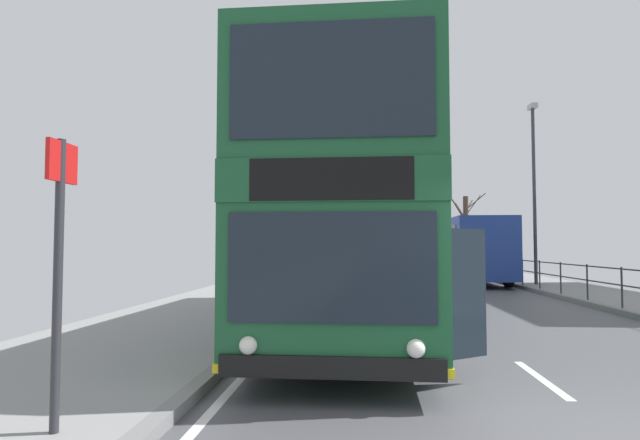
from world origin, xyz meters
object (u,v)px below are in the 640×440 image
object	(u,v)px
background_bus_far_lane	(465,248)
bare_tree_far_00	(466,230)
street_lamp_far_side	(534,179)
double_decker_bus_main	(350,217)
bus_stop_sign_near	(59,250)

from	to	relation	value
background_bus_far_lane	bare_tree_far_00	bearing A→B (deg)	78.27
street_lamp_far_side	bare_tree_far_00	distance (m)	17.45
double_decker_bus_main	background_bus_far_lane	xyz separation A→B (m)	(5.39, 14.87, -0.73)
street_lamp_far_side	double_decker_bus_main	bearing A→B (deg)	-123.60
double_decker_bus_main	bus_stop_sign_near	xyz separation A→B (m)	(-2.45, -6.74, -0.65)
double_decker_bus_main	background_bus_far_lane	bearing A→B (deg)	70.08
bus_stop_sign_near	bare_tree_far_00	size ratio (longest dim) A/B	0.45
bus_stop_sign_near	bare_tree_far_00	xyz separation A→B (m)	(10.75, 35.64, 1.29)
background_bus_far_lane	street_lamp_far_side	xyz separation A→B (m)	(2.28, -3.33, 2.98)
bare_tree_far_00	bus_stop_sign_near	bearing A→B (deg)	-106.79
double_decker_bus_main	street_lamp_far_side	distance (m)	14.04
bus_stop_sign_near	background_bus_far_lane	bearing A→B (deg)	70.06
background_bus_far_lane	bus_stop_sign_near	distance (m)	22.99
street_lamp_far_side	bus_stop_sign_near	bearing A→B (deg)	-118.96
bus_stop_sign_near	street_lamp_far_side	world-z (taller)	street_lamp_far_side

